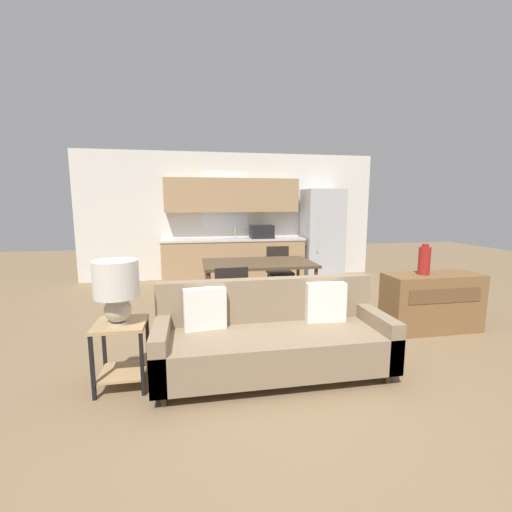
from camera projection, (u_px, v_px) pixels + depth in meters
The scene contains 12 objects.
ground_plane at pixel (289, 381), 3.17m from camera, with size 20.00×20.00×0.00m, color #7F6647.
wall_back at pixel (232, 216), 7.46m from camera, with size 6.40×0.07×2.70m.
kitchen_counter at pixel (234, 241), 7.25m from camera, with size 2.98×0.65×2.15m.
refrigerator at pixel (322, 234), 7.48m from camera, with size 0.81×0.73×1.93m.
dining_table at pixel (258, 266), 5.08m from camera, with size 1.62×0.96×0.77m.
couch at pixel (272, 338), 3.31m from camera, with size 2.20×0.80×0.88m.
side_table at pixel (122, 344), 3.04m from camera, with size 0.44×0.44×0.59m.
table_lamp at pixel (116, 285), 2.92m from camera, with size 0.38×0.38×0.56m.
credenza at pixel (432, 302), 4.41m from camera, with size 1.23×0.47×0.74m.
vase at pixel (424, 260), 4.30m from camera, with size 0.14×0.14×0.39m.
dining_chair_far_right at pixel (279, 269), 5.97m from camera, with size 0.43×0.43×0.88m.
dining_chair_near_left at pixel (230, 296), 4.22m from camera, with size 0.45×0.45×0.88m.
Camera 1 is at (-0.83, -2.85, 1.63)m, focal length 24.00 mm.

